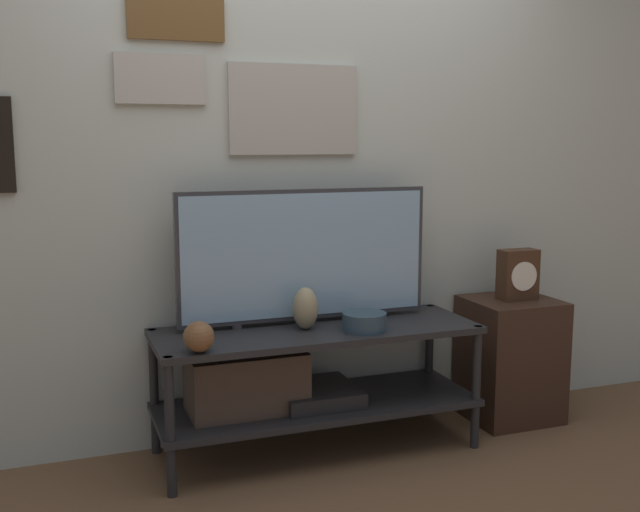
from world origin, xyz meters
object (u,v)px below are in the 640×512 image
(vase_urn_stoneware, at_px, (305,308))
(vase_wide_bowl, at_px, (364,321))
(television, at_px, (305,255))
(candle_jar, at_px, (205,316))
(vase_round_glass, at_px, (199,337))
(mantel_clock, at_px, (518,275))

(vase_urn_stoneware, height_order, vase_wide_bowl, vase_urn_stoneware)
(television, xyz_separation_m, candle_jar, (-0.45, 0.10, -0.27))
(vase_round_glass, distance_m, candle_jar, 0.43)
(mantel_clock, bearing_deg, vase_round_glass, -171.57)
(television, height_order, vase_round_glass, television)
(vase_round_glass, relative_size, candle_jar, 1.29)
(vase_urn_stoneware, bearing_deg, television, 71.46)
(vase_wide_bowl, xyz_separation_m, vase_round_glass, (-0.76, -0.09, 0.02))
(vase_round_glass, bearing_deg, mantel_clock, 8.43)
(vase_urn_stoneware, relative_size, candle_jar, 1.95)
(vase_wide_bowl, bearing_deg, television, 131.85)
(television, relative_size, vase_urn_stoneware, 6.24)
(vase_round_glass, height_order, mantel_clock, mantel_clock)
(candle_jar, bearing_deg, vase_round_glass, -104.86)
(vase_wide_bowl, height_order, vase_round_glass, vase_round_glass)
(vase_urn_stoneware, height_order, vase_round_glass, vase_urn_stoneware)
(vase_wide_bowl, height_order, candle_jar, candle_jar)
(vase_urn_stoneware, distance_m, vase_round_glass, 0.56)
(vase_urn_stoneware, bearing_deg, vase_round_glass, -158.90)
(vase_round_glass, bearing_deg, television, 29.42)
(television, distance_m, candle_jar, 0.53)
(vase_urn_stoneware, relative_size, vase_round_glass, 1.51)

